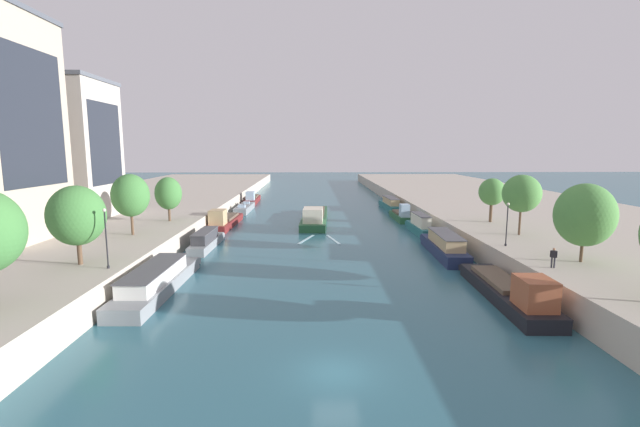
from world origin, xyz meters
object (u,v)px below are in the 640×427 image
tree_left_nearest (130,195)px  tree_right_midway (492,192)px  tree_right_distant (585,215)px  lamppost_left_bank (106,236)px  moored_boat_left_downstream (158,280)px  moored_boat_right_near (401,215)px  barge_midriver (315,216)px  moored_boat_left_near (224,221)px  person_on_quay (554,256)px  tree_right_nearest (522,194)px  moored_boat_right_far (509,291)px  moored_boat_right_lone (444,246)px  lamppost_right_bank (507,222)px  moored_boat_right_downstream (420,225)px  moored_boat_left_upstream (206,240)px  moored_boat_left_far (252,199)px  tree_left_past_mid (77,216)px  tree_left_by_lamp (168,193)px  moored_boat_left_lone (245,208)px  moored_boat_right_end (390,204)px

tree_left_nearest → tree_right_midway: size_ratio=1.19×
tree_right_distant → lamppost_left_bank: (-38.84, -1.16, -1.35)m
tree_right_distant → moored_boat_left_downstream: bearing=179.1°
moored_boat_left_downstream → moored_boat_right_near: 46.06m
barge_midriver → moored_boat_left_near: moored_boat_left_near is taller
moored_boat_left_downstream → person_on_quay: person_on_quay is taller
tree_right_nearest → tree_right_midway: bearing=87.8°
moored_boat_right_far → moored_boat_right_near: bearing=90.6°
moored_boat_right_near → moored_boat_right_lone: bearing=-90.2°
tree_right_distant → lamppost_left_bank: size_ratio=1.37×
lamppost_left_bank → moored_boat_right_far: bearing=-2.6°
lamppost_right_bank → moored_boat_right_downstream: bearing=100.6°
moored_boat_left_downstream → moored_boat_right_lone: size_ratio=1.19×
moored_boat_left_upstream → tree_left_nearest: tree_left_nearest is taller
moored_boat_left_far → tree_right_midway: tree_right_midway is taller
moored_boat_right_downstream → tree_right_midway: bearing=-34.2°
barge_midriver → lamppost_right_bank: bearing=-58.0°
person_on_quay → tree_left_past_mid: bearing=177.2°
tree_left_past_mid → tree_left_nearest: 12.53m
barge_midriver → moored_boat_left_downstream: (-13.58, -35.13, 0.05)m
moored_boat_right_downstream → tree_left_by_lamp: (-34.01, -3.66, 4.99)m
moored_boat_left_downstream → moored_boat_left_lone: 47.91m
moored_boat_left_downstream → moored_boat_right_downstream: moored_boat_right_downstream is taller
tree_right_distant → lamppost_left_bank: 38.88m
moored_boat_left_far → tree_right_midway: size_ratio=2.38×
barge_midriver → moored_boat_right_lone: (14.39, -23.05, 0.18)m
moored_boat_left_upstream → tree_right_nearest: size_ratio=1.64×
moored_boat_left_downstream → moored_boat_left_upstream: (0.23, 16.40, -0.05)m
moored_boat_left_downstream → tree_left_past_mid: (-6.05, -0.45, 5.61)m
moored_boat_right_end → lamppost_right_bank: bearing=-85.7°
moored_boat_right_far → tree_left_by_lamp: bearing=144.3°
lamppost_right_bank → person_on_quay: lamppost_right_bank is taller
moored_boat_right_downstream → moored_boat_right_end: 24.59m
moored_boat_left_near → moored_boat_right_far: size_ratio=0.98×
moored_boat_right_downstream → person_on_quay: (3.87, -27.33, 2.29)m
barge_midriver → lamppost_left_bank: size_ratio=4.72×
moored_boat_left_far → tree_right_midway: 55.14m
barge_midriver → tree_left_by_lamp: 24.24m
moored_boat_left_far → moored_boat_right_far: size_ratio=0.90×
moored_boat_right_near → lamppost_right_bank: bearing=-82.7°
moored_boat_right_far → moored_boat_right_end: bearing=89.8°
tree_left_past_mid → tree_left_by_lamp: bearing=88.9°
barge_midriver → moored_boat_right_lone: barge_midriver is taller
moored_boat_left_near → tree_right_midway: (36.59, -11.16, 5.49)m
moored_boat_left_upstream → moored_boat_left_far: moored_boat_left_far is taller
barge_midriver → moored_boat_right_far: size_ratio=1.52×
person_on_quay → lamppost_right_bank: bearing=91.9°
moored_boat_left_upstream → moored_boat_right_lone: (27.74, -4.32, 0.18)m
moored_boat_right_downstream → lamppost_left_bank: (-31.59, -26.70, 3.99)m
moored_boat_right_lone → person_on_quay: person_on_quay is taller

